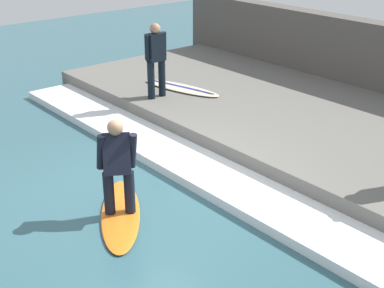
# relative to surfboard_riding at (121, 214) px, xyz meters

# --- Properties ---
(ground_plane) EXTENTS (28.00, 28.00, 0.00)m
(ground_plane) POSITION_rel_surfboard_riding_xyz_m (0.58, 0.05, -0.03)
(ground_plane) COLOR #335B66
(concrete_ledge) EXTENTS (4.40, 11.75, 0.38)m
(concrete_ledge) POSITION_rel_surfboard_riding_xyz_m (4.42, 0.05, 0.16)
(concrete_ledge) COLOR #66635E
(concrete_ledge) RESTS_ON ground_plane
(wave_foam_crest) EXTENTS (1.00, 11.16, 0.15)m
(wave_foam_crest) POSITION_rel_surfboard_riding_xyz_m (1.72, 0.05, 0.04)
(wave_foam_crest) COLOR white
(wave_foam_crest) RESTS_ON ground_plane
(surfboard_riding) EXTENTS (1.56, 1.95, 0.06)m
(surfboard_riding) POSITION_rel_surfboard_riding_xyz_m (0.00, 0.00, 0.00)
(surfboard_riding) COLOR orange
(surfboard_riding) RESTS_ON ground_plane
(surfer_riding) EXTENTS (0.53, 0.53, 1.40)m
(surfer_riding) POSITION_rel_surfboard_riding_xyz_m (-0.00, -0.00, 0.81)
(surfer_riding) COLOR black
(surfer_riding) RESTS_ON surfboard_riding
(surfer_waiting_far) EXTENTS (0.52, 0.23, 1.53)m
(surfer_waiting_far) POSITION_rel_surfboard_riding_xyz_m (2.84, 2.92, 1.21)
(surfer_waiting_far) COLOR black
(surfer_waiting_far) RESTS_ON concrete_ledge
(surfboard_waiting_far) EXTENTS (0.93, 2.01, 0.07)m
(surfboard_waiting_far) POSITION_rel_surfboard_riding_xyz_m (3.56, 2.99, 0.38)
(surfboard_waiting_far) COLOR beige
(surfboard_waiting_far) RESTS_ON concrete_ledge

